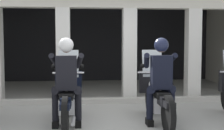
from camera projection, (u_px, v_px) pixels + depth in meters
ground_plane at (103, 94)px, 9.04m from camera, size 80.00×80.00×0.00m
station_building at (94, 30)px, 10.37m from camera, size 9.63×4.67×2.96m
kerb_strip at (98, 101)px, 7.75m from camera, size 9.13×0.24×0.12m
motorcycle_center_left at (68, 96)px, 5.86m from camera, size 0.62×2.04×1.35m
police_officer_center_left at (67, 74)px, 5.54m from camera, size 0.63×0.61×1.58m
motorcycle_center_right at (157, 95)px, 5.97m from camera, size 0.62×2.04×1.35m
police_officer_center_right at (161, 74)px, 5.66m from camera, size 0.63×0.61×1.58m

